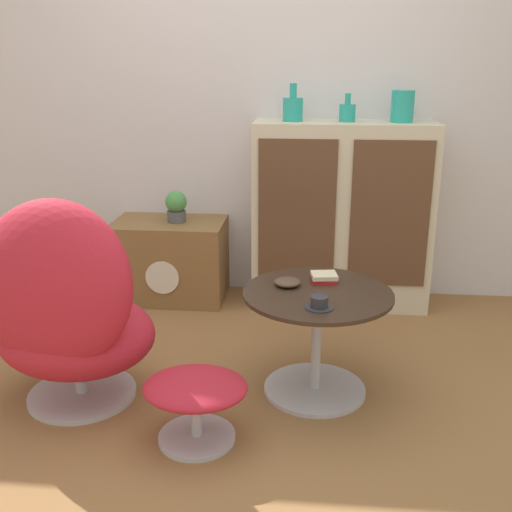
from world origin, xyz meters
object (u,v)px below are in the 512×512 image
object	(u,v)px
ottoman	(195,395)
vase_inner_left	(347,112)
sideboard	(341,215)
coffee_table	(317,330)
tv_console	(170,260)
bowl	(287,282)
vase_leftmost	(293,108)
potted_plant	(176,206)
book_stack	(324,277)
egg_chair	(65,312)
teacup	(319,303)
vase_inner_right	(402,106)

from	to	relation	value
ottoman	vase_inner_left	distance (m)	1.94
ottoman	vase_inner_left	xyz separation A→B (m)	(0.63, 1.55, 0.98)
sideboard	coffee_table	distance (m)	1.16
sideboard	tv_console	size ratio (longest dim) A/B	1.62
coffee_table	bowl	bearing A→B (deg)	156.20
vase_leftmost	tv_console	bearing A→B (deg)	-177.50
potted_plant	bowl	distance (m)	1.28
coffee_table	potted_plant	distance (m)	1.44
vase_leftmost	book_stack	world-z (taller)	vase_leftmost
tv_console	potted_plant	xyz separation A→B (m)	(0.05, 0.00, 0.36)
egg_chair	ottoman	xyz separation A→B (m)	(0.60, -0.21, -0.24)
bowl	coffee_table	bearing A→B (deg)	-23.80
ottoman	vase_inner_left	size ratio (longest dim) A/B	2.60
teacup	vase_inner_left	bearing A→B (deg)	83.63
potted_plant	book_stack	size ratio (longest dim) A/B	1.51
sideboard	ottoman	bearing A→B (deg)	-111.86
potted_plant	egg_chair	bearing A→B (deg)	-98.46
sideboard	egg_chair	distance (m)	1.81
tv_console	ottoman	bearing A→B (deg)	-73.19
tv_console	egg_chair	bearing A→B (deg)	-96.19
sideboard	ottoman	world-z (taller)	sideboard
vase_leftmost	ottoman	bearing A→B (deg)	-101.31
egg_chair	vase_inner_right	xyz separation A→B (m)	(1.54, 1.34, 0.77)
book_stack	bowl	size ratio (longest dim) A/B	1.08
egg_chair	vase_inner_left	xyz separation A→B (m)	(1.23, 1.34, 0.74)
sideboard	tv_console	bearing A→B (deg)	-178.42
tv_console	bowl	distance (m)	1.33
teacup	bowl	xyz separation A→B (m)	(-0.14, 0.25, -0.00)
vase_leftmost	vase_inner_right	size ratio (longest dim) A/B	1.20
sideboard	coffee_table	world-z (taller)	sideboard
potted_plant	vase_leftmost	bearing A→B (deg)	2.64
ottoman	bowl	xyz separation A→B (m)	(0.34, 0.49, 0.31)
book_stack	bowl	world-z (taller)	book_stack
book_stack	potted_plant	bearing A→B (deg)	133.59
vase_inner_right	bowl	world-z (taller)	vase_inner_right
potted_plant	vase_inner_right	bearing A→B (deg)	1.40
egg_chair	ottoman	bearing A→B (deg)	-19.32
tv_console	coffee_table	size ratio (longest dim) A/B	1.04
teacup	book_stack	world-z (taller)	teacup
egg_chair	teacup	bearing A→B (deg)	1.64
potted_plant	book_stack	world-z (taller)	potted_plant
vase_leftmost	book_stack	size ratio (longest dim) A/B	1.68
ottoman	teacup	bearing A→B (deg)	26.61
vase_inner_right	book_stack	xyz separation A→B (m)	(-0.44, -0.99, -0.71)
vase_inner_left	bowl	distance (m)	1.29
vase_inner_right	book_stack	world-z (taller)	vase_inner_right
vase_leftmost	vase_inner_right	xyz separation A→B (m)	(0.63, -0.00, 0.02)
coffee_table	book_stack	distance (m)	0.25
bowl	book_stack	bearing A→B (deg)	24.01
vase_inner_right	book_stack	bearing A→B (deg)	-113.79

